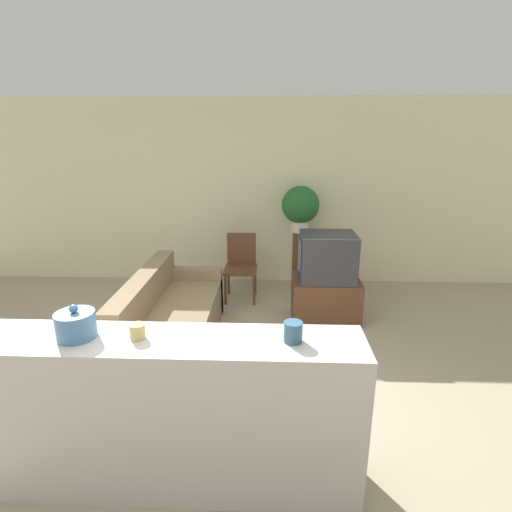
{
  "coord_description": "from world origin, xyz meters",
  "views": [
    {
      "loc": [
        0.67,
        -2.49,
        2.19
      ],
      "look_at": [
        0.5,
        1.89,
        0.85
      ],
      "focal_mm": 28.0,
      "sensor_mm": 36.0,
      "label": 1
    }
  ],
  "objects": [
    {
      "name": "coffee_tin",
      "position": [
        0.81,
        -0.42,
        1.1
      ],
      "size": [
        0.11,
        0.11,
        0.12
      ],
      "color": "#335B75",
      "rests_on": "foreground_counter"
    },
    {
      "name": "decorative_bowl",
      "position": [
        -0.47,
        -0.42,
        1.12
      ],
      "size": [
        0.23,
        0.23,
        0.21
      ],
      "color": "#4C7AAD",
      "rests_on": "foreground_counter"
    },
    {
      "name": "foreground_counter",
      "position": [
        0.0,
        -0.42,
        0.52
      ],
      "size": [
        2.48,
        0.44,
        1.04
      ],
      "color": "beige",
      "rests_on": "ground_plane"
    },
    {
      "name": "couch",
      "position": [
        -0.38,
        1.31,
        0.29
      ],
      "size": [
        0.8,
        1.87,
        0.8
      ],
      "color": "#847051",
      "rests_on": "ground_plane"
    },
    {
      "name": "tv_stand",
      "position": [
        1.34,
        2.06,
        0.26
      ],
      "size": [
        0.81,
        0.58,
        0.52
      ],
      "color": "brown",
      "rests_on": "ground_plane"
    },
    {
      "name": "candle_jar",
      "position": [
        -0.1,
        -0.42,
        1.09
      ],
      "size": [
        0.09,
        0.09,
        0.09
      ],
      "color": "tan",
      "rests_on": "foreground_counter"
    },
    {
      "name": "wooden_chair",
      "position": [
        0.26,
        2.7,
        0.5
      ],
      "size": [
        0.44,
        0.44,
        0.89
      ],
      "color": "brown",
      "rests_on": "ground_plane"
    },
    {
      "name": "ground_plane",
      "position": [
        0.0,
        0.0,
        0.0
      ],
      "size": [
        14.0,
        14.0,
        0.0
      ],
      "primitive_type": "plane",
      "color": "tan"
    },
    {
      "name": "television",
      "position": [
        1.34,
        2.06,
        0.8
      ],
      "size": [
        0.66,
        0.55,
        0.56
      ],
      "color": "#333338",
      "rests_on": "tv_stand"
    },
    {
      "name": "wall_back",
      "position": [
        0.0,
        3.43,
        1.35
      ],
      "size": [
        9.0,
        0.06,
        2.7
      ],
      "color": "beige",
      "rests_on": "ground_plane"
    },
    {
      "name": "plant_stand",
      "position": [
        1.08,
        3.06,
        0.43
      ],
      "size": [
        0.19,
        0.19,
        0.86
      ],
      "color": "brown",
      "rests_on": "ground_plane"
    },
    {
      "name": "potted_plant",
      "position": [
        1.08,
        3.06,
        1.23
      ],
      "size": [
        0.53,
        0.53,
        0.65
      ],
      "color": "white",
      "rests_on": "plant_stand"
    }
  ]
}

